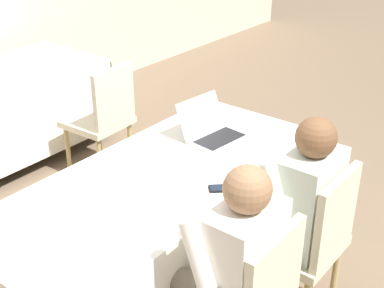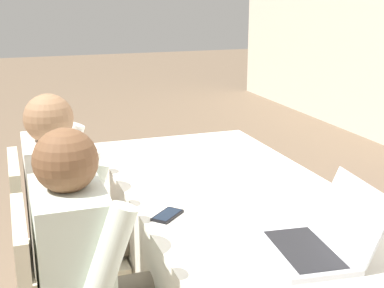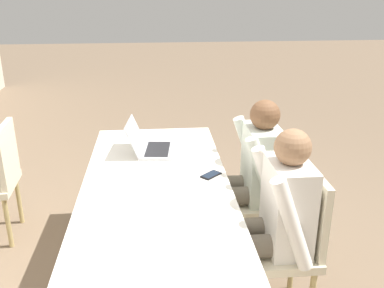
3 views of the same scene
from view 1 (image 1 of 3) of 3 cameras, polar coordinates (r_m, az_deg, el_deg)
name	(u,v)px [view 1 (image 1 of 3)]	position (r m, az deg, el deg)	size (l,w,h in m)	color
ground_plane	(163,284)	(3.29, -3.08, -14.69)	(24.00, 24.00, 0.00)	brown
conference_table_near	(161,202)	(2.94, -3.35, -6.17)	(2.04, 0.89, 0.75)	white
laptop	(214,132)	(3.21, 2.33, 1.26)	(0.37, 0.36, 0.23)	#B7B7BC
cell_phone	(222,188)	(2.72, 3.21, -4.74)	(0.14, 0.15, 0.01)	black
paper_beside_laptop	(210,167)	(2.92, 1.97, -2.43)	(0.24, 0.32, 0.00)	white
chair_near_right	(309,238)	(2.84, 12.39, -9.79)	(0.44, 0.44, 0.92)	tan
chair_far_spare	(104,116)	(4.19, -9.42, 2.99)	(0.46, 0.46, 0.92)	tan
person_checkered_shirt	(228,264)	(2.37, 3.85, -12.64)	(0.50, 0.52, 1.18)	#665B4C
person_white_shirt	(294,205)	(2.79, 10.80, -6.42)	(0.50, 0.52, 1.18)	#665B4C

